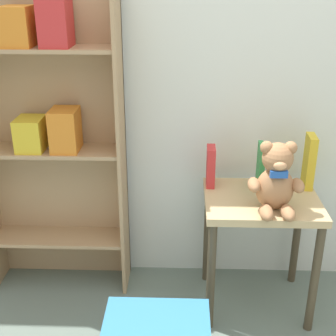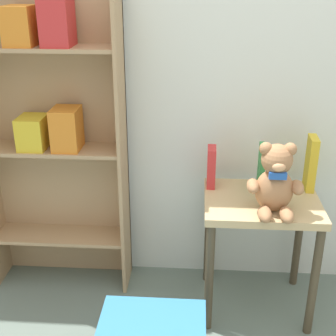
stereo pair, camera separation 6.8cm
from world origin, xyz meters
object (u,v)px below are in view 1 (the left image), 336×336
bookshelf_side (51,129)px  book_standing_red (211,166)px  teddy_bear (276,180)px  book_standing_green (260,167)px  display_table (260,218)px  book_standing_yellow (309,162)px

bookshelf_side → book_standing_red: bearing=-3.8°
teddy_bear → book_standing_green: (-0.03, 0.23, -0.03)m
book_standing_red → display_table: bearing=-28.2°
display_table → bookshelf_side: bearing=169.9°
bookshelf_side → teddy_bear: bookshelf_side is taller
bookshelf_side → display_table: size_ratio=2.55×
bookshelf_side → book_standing_red: bookshelf_side is taller
display_table → teddy_bear: (0.03, -0.12, 0.25)m
book_standing_yellow → bookshelf_side: bearing=-179.5°
display_table → book_standing_red: size_ratio=3.02×
book_standing_green → book_standing_yellow: bearing=8.1°
display_table → book_standing_yellow: bearing=29.1°
bookshelf_side → teddy_bear: size_ratio=4.83×
bookshelf_side → book_standing_green: bookshelf_side is taller
display_table → book_standing_green: (-0.00, 0.11, 0.22)m
bookshelf_side → book_standing_yellow: bearing=-2.3°
book_standing_red → book_standing_yellow: bearing=0.8°
book_standing_red → book_standing_green: bearing=-5.1°
teddy_bear → book_standing_yellow: bearing=50.7°
teddy_bear → book_standing_red: (-0.27, 0.25, -0.05)m
display_table → teddy_bear: bearing=-74.8°
display_table → teddy_bear: size_ratio=1.89×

